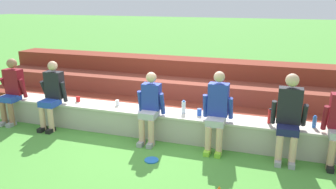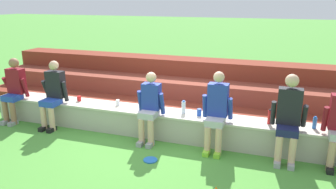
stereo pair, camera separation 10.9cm
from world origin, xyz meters
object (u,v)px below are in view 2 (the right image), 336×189
Objects in this scene: person_right_of_center at (217,110)px; plastic_cup_left_end at (79,98)px; person_far_left at (14,88)px; water_bottle_near_right at (315,123)px; person_left_of_center at (53,93)px; plastic_cup_right_end at (118,103)px; person_far_right at (289,116)px; plastic_cup_middle at (199,112)px; person_center at (150,106)px; frisbee at (150,160)px; water_bottle_mid_left at (141,103)px; water_bottle_near_left at (269,117)px; water_bottle_mid_right at (184,107)px.

plastic_cup_left_end is (-2.97, 0.31, -0.18)m from person_right_of_center.
water_bottle_near_right is (5.94, 0.28, -0.13)m from person_far_left.
person_left_of_center reaches higher than plastic_cup_right_end.
person_far_right is 1.56m from plastic_cup_middle.
person_far_left reaches higher than plastic_cup_middle.
person_center is at bearing -23.20° from plastic_cup_right_end.
frisbee is (0.30, -0.73, -0.68)m from person_center.
person_far_left is at bearing -174.11° from water_bottle_mid_left.
plastic_cup_left_end is at bearing 173.95° from person_right_of_center.
person_left_of_center is 6.37× the size of water_bottle_mid_left.
water_bottle_mid_left is at bearing -0.84° from plastic_cup_left_end.
person_far_left reaches higher than person_center.
plastic_cup_right_end is 1.70m from plastic_cup_middle.
plastic_cup_left_end is at bearing 179.60° from water_bottle_near_right.
water_bottle_near_left is at bearing -177.70° from water_bottle_near_right.
person_left_of_center reaches higher than person_center.
water_bottle_mid_right is at bearing 156.62° from person_right_of_center.
plastic_cup_middle is (-0.37, 0.26, -0.17)m from person_right_of_center.
person_far_left and person_left_of_center have the same top height.
person_center is 2.83m from water_bottle_near_right.
person_far_right is 6.83× the size of water_bottle_near_right.
water_bottle_near_left is 0.72m from water_bottle_near_right.
person_far_left is 6.52× the size of water_bottle_near_right.
person_far_left is 1.05× the size of person_center.
person_right_of_center is 10.72× the size of plastic_cup_middle.
water_bottle_mid_left is 1.42m from plastic_cup_left_end.
person_far_left is 5.23m from water_bottle_near_left.
person_right_of_center is at bearing -6.05° from plastic_cup_left_end.
person_center is at bearing -160.28° from plastic_cup_middle.
water_bottle_near_left reaches higher than plastic_cup_middle.
person_center is 0.47m from water_bottle_mid_left.
person_right_of_center is 0.48m from plastic_cup_middle.
plastic_cup_right_end is (-0.84, 0.36, -0.13)m from person_center.
person_right_of_center is 1.16m from person_far_right.
person_far_left is at bearing -179.98° from person_far_right.
plastic_cup_left_end is at bearing 175.71° from person_far_right.
person_far_right is 1.87m from water_bottle_mid_right.
person_far_right reaches higher than person_center.
person_right_of_center reaches higher than water_bottle_near_left.
plastic_cup_left_end is (-1.75, 0.36, -0.13)m from person_center.
water_bottle_mid_right is at bearing 77.01° from frisbee.
person_left_of_center is 1.34m from plastic_cup_right_end.
water_bottle_mid_left is at bearing 179.06° from water_bottle_near_left.
person_left_of_center reaches higher than frisbee.
frisbee is at bearing -159.52° from person_far_right.
plastic_cup_left_end reaches higher than frisbee.
person_far_left is 1.43m from plastic_cup_left_end.
person_center is at bearing -46.28° from water_bottle_mid_left.
person_far_left is 12.46× the size of plastic_cup_left_end.
person_right_of_center reaches higher than person_far_left.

